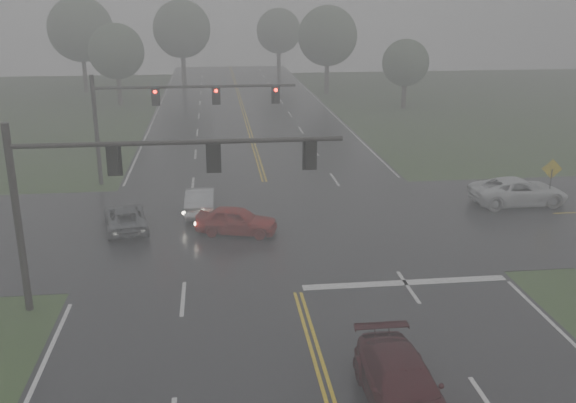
{
  "coord_description": "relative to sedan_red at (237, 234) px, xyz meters",
  "views": [
    {
      "loc": [
        -3.08,
        -8.87,
        11.23
      ],
      "look_at": [
        -0.16,
        16.0,
        3.19
      ],
      "focal_mm": 40.0,
      "sensor_mm": 36.0,
      "label": 1
    }
  ],
  "objects": [
    {
      "name": "main_road",
      "position": [
        2.12,
        -0.97,
        0.0
      ],
      "size": [
        18.0,
        160.0,
        0.02
      ],
      "primitive_type": "cube",
      "color": "black",
      "rests_on": "ground"
    },
    {
      "name": "cross_street",
      "position": [
        2.12,
        1.03,
        0.0
      ],
      "size": [
        120.0,
        14.0,
        0.02
      ],
      "primitive_type": "cube",
      "color": "black",
      "rests_on": "ground"
    },
    {
      "name": "stop_bar",
      "position": [
        6.62,
        -6.57,
        0.0
      ],
      "size": [
        8.5,
        0.5,
        0.01
      ],
      "primitive_type": "cube",
      "color": "silver",
      "rests_on": "ground"
    },
    {
      "name": "sedan_red",
      "position": [
        0.0,
        0.0,
        0.0
      ],
      "size": [
        4.29,
        2.64,
        1.36
      ],
      "primitive_type": "imported",
      "rotation": [
        0.0,
        0.0,
        1.3
      ],
      "color": "#9D110E",
      "rests_on": "ground"
    },
    {
      "name": "sedan_silver",
      "position": [
        -1.81,
        3.43,
        0.0
      ],
      "size": [
        1.61,
        4.33,
        1.42
      ],
      "primitive_type": "imported",
      "rotation": [
        0.0,
        0.0,
        3.11
      ],
      "color": "#9DA0A4",
      "rests_on": "ground"
    },
    {
      "name": "car_grey",
      "position": [
        -5.52,
        1.3,
        0.0
      ],
      "size": [
        2.75,
        4.53,
        1.18
      ],
      "primitive_type": "imported",
      "rotation": [
        0.0,
        0.0,
        3.34
      ],
      "color": "#525459",
      "rests_on": "ground"
    },
    {
      "name": "pickup_white",
      "position": [
        15.94,
        2.87,
        0.0
      ],
      "size": [
        5.48,
        2.66,
        1.5
      ],
      "primitive_type": "imported",
      "rotation": [
        0.0,
        0.0,
        1.6
      ],
      "color": "silver",
      "rests_on": "ground"
    },
    {
      "name": "signal_gantry_near",
      "position": [
        -4.46,
        -7.12,
        4.95
      ],
      "size": [
        11.93,
        0.31,
        7.09
      ],
      "color": "black",
      "rests_on": "ground"
    },
    {
      "name": "signal_gantry_far",
      "position": [
        -4.24,
        9.8,
        4.77
      ],
      "size": [
        12.37,
        0.34,
        6.77
      ],
      "color": "black",
      "rests_on": "ground"
    },
    {
      "name": "sign_diamond_east",
      "position": [
        17.54,
        2.45,
        1.81
      ],
      "size": [
        1.11,
        0.23,
        2.69
      ],
      "rotation": [
        0.0,
        0.0,
        -0.17
      ],
      "color": "black",
      "rests_on": "ground"
    },
    {
      "name": "tree_nw_a",
      "position": [
        -10.9,
        41.06,
        5.64
      ],
      "size": [
        5.84,
        5.84,
        8.58
      ],
      "color": "#342922",
      "rests_on": "ground"
    },
    {
      "name": "tree_ne_a",
      "position": [
        12.68,
        46.56,
        6.75
      ],
      "size": [
        6.99,
        6.99,
        10.27
      ],
      "color": "#342922",
      "rests_on": "ground"
    },
    {
      "name": "tree_n_mid",
      "position": [
        -4.62,
        56.76,
        7.15
      ],
      "size": [
        7.4,
        7.4,
        10.87
      ],
      "color": "#342922",
      "rests_on": "ground"
    },
    {
      "name": "tree_e_near",
      "position": [
        18.95,
        35.58,
        4.66
      ],
      "size": [
        4.83,
        4.83,
        7.09
      ],
      "color": "#342922",
      "rests_on": "ground"
    },
    {
      "name": "tree_nw_b",
      "position": [
        -16.3,
        51.43,
        7.44
      ],
      "size": [
        7.69,
        7.69,
        11.3
      ],
      "color": "#342922",
      "rests_on": "ground"
    },
    {
      "name": "tree_n_far",
      "position": [
        9.03,
        67.02,
        6.33
      ],
      "size": [
        6.55,
        6.55,
        9.62
      ],
      "color": "#342922",
      "rests_on": "ground"
    }
  ]
}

